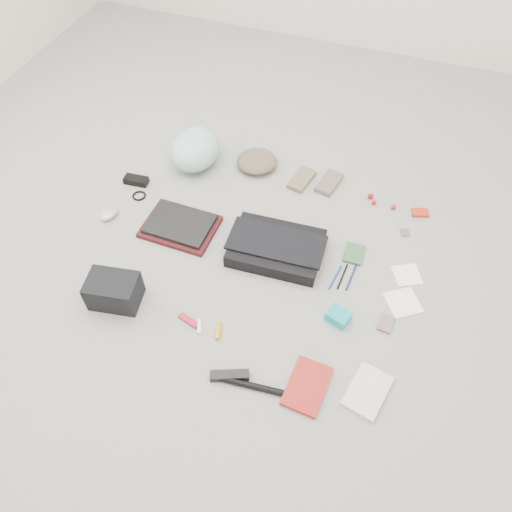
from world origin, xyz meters
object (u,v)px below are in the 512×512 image
(messenger_bag, at_px, (276,248))
(camera_bag, at_px, (114,291))
(laptop, at_px, (180,224))
(bike_helmet, at_px, (195,149))
(accordion_wallet, at_px, (338,316))
(book_red, at_px, (307,386))

(messenger_bag, bearing_deg, camera_bag, -143.05)
(messenger_bag, distance_m, camera_bag, 0.74)
(messenger_bag, bearing_deg, laptop, 178.14)
(bike_helmet, bearing_deg, accordion_wallet, -40.51)
(camera_bag, relative_size, accordion_wallet, 2.32)
(accordion_wallet, bearing_deg, laptop, -177.48)
(messenger_bag, xyz_separation_m, accordion_wallet, (0.36, -0.25, -0.01))
(bike_helmet, relative_size, book_red, 1.47)
(laptop, xyz_separation_m, book_red, (0.80, -0.57, -0.02))
(messenger_bag, xyz_separation_m, book_red, (0.32, -0.59, -0.02))
(messenger_bag, relative_size, bike_helmet, 1.31)
(book_red, bearing_deg, messenger_bag, 122.35)
(messenger_bag, bearing_deg, bike_helmet, 139.91)
(laptop, bearing_deg, camera_bag, -98.92)
(bike_helmet, distance_m, accordion_wallet, 1.19)
(book_red, bearing_deg, accordion_wallet, 87.36)
(messenger_bag, distance_m, book_red, 0.67)
(bike_helmet, relative_size, accordion_wallet, 3.47)
(camera_bag, bearing_deg, accordion_wallet, 4.12)
(book_red, bearing_deg, camera_bag, 176.90)
(camera_bag, height_order, book_red, camera_bag)
(camera_bag, height_order, accordion_wallet, camera_bag)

